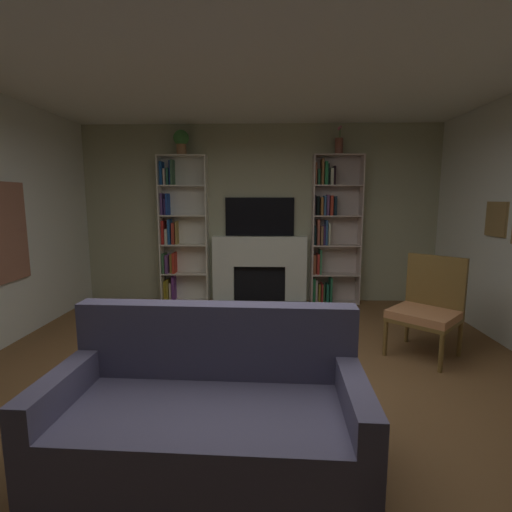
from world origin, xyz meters
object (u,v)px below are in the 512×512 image
at_px(bookshelf_right, 330,230).
at_px(potted_plant, 181,140).
at_px(bookshelf_left, 179,232).
at_px(couch, 209,419).
at_px(armchair, 428,306).
at_px(fireplace, 260,268).
at_px(tv, 260,217).
at_px(vase_with_flowers, 339,145).

height_order(bookshelf_right, potted_plant, potted_plant).
distance_m(bookshelf_left, couch, 4.00).
bearing_deg(bookshelf_right, armchair, -70.38).
distance_m(fireplace, bookshelf_left, 1.39).
xyz_separation_m(bookshelf_right, couch, (-1.31, -3.76, -0.85)).
height_order(fireplace, tv, tv).
relative_size(tv, bookshelf_right, 0.47).
distance_m(bookshelf_left, vase_with_flowers, 2.78).
distance_m(vase_with_flowers, couch, 4.50).
bearing_deg(potted_plant, bookshelf_right, 1.22).
bearing_deg(bookshelf_right, potted_plant, -178.78).
distance_m(bookshelf_right, potted_plant, 2.64).
height_order(fireplace, armchair, fireplace).
relative_size(fireplace, couch, 0.84).
bearing_deg(fireplace, armchair, -48.09).
height_order(bookshelf_left, vase_with_flowers, vase_with_flowers).
relative_size(couch, armchair, 1.83).
distance_m(bookshelf_left, potted_plant, 1.39).
distance_m(tv, couch, 3.98).
xyz_separation_m(potted_plant, vase_with_flowers, (2.36, -0.00, -0.08)).
relative_size(potted_plant, armchair, 0.36).
xyz_separation_m(fireplace, potted_plant, (-1.18, -0.05, 1.95)).
xyz_separation_m(tv, bookshelf_right, (1.09, -0.07, -0.20)).
height_order(tv, bookshelf_right, bookshelf_right).
bearing_deg(potted_plant, couch, -75.59).
xyz_separation_m(potted_plant, armchair, (2.98, -1.96, -1.98)).
bearing_deg(bookshelf_left, vase_with_flowers, -1.39).
relative_size(potted_plant, vase_with_flowers, 0.90).
bearing_deg(bookshelf_left, armchair, -33.25).
bearing_deg(tv, bookshelf_right, -3.77).
xyz_separation_m(tv, couch, (-0.22, -3.83, -1.05)).
xyz_separation_m(vase_with_flowers, armchair, (0.62, -1.96, -1.90)).
relative_size(fireplace, bookshelf_right, 0.69).
distance_m(bookshelf_right, couch, 4.07).
distance_m(fireplace, potted_plant, 2.28).
relative_size(bookshelf_left, couch, 1.21).
xyz_separation_m(bookshelf_left, couch, (1.05, -3.77, -0.81)).
distance_m(couch, armchair, 2.69).
distance_m(potted_plant, armchair, 4.08).
bearing_deg(armchair, bookshelf_left, 146.75).
bearing_deg(vase_with_flowers, bookshelf_left, 178.61).
bearing_deg(armchair, vase_with_flowers, 107.68).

